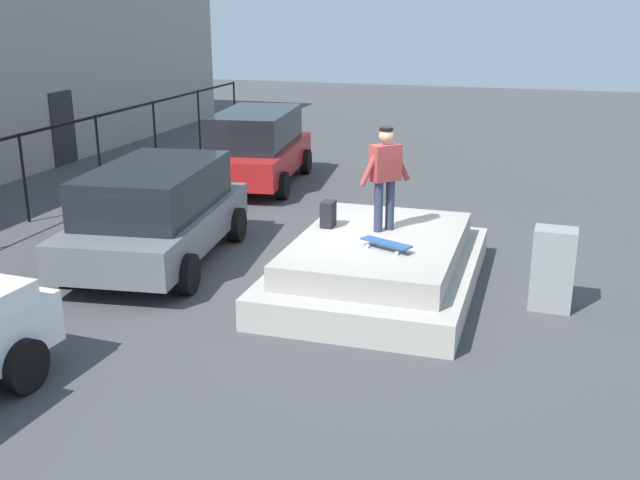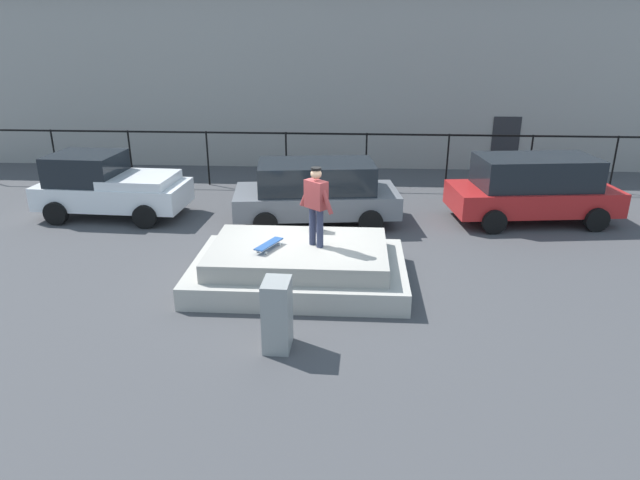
{
  "view_description": "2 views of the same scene",
  "coord_description": "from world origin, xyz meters",
  "views": [
    {
      "loc": [
        -10.97,
        -2.76,
        4.29
      ],
      "look_at": [
        0.22,
        0.68,
        0.56
      ],
      "focal_mm": 41.9,
      "sensor_mm": 36.0,
      "label": 1
    },
    {
      "loc": [
        0.96,
        -11.16,
        5.04
      ],
      "look_at": [
        0.24,
        0.25,
        0.71
      ],
      "focal_mm": 31.53,
      "sensor_mm": 36.0,
      "label": 2
    }
  ],
  "objects": [
    {
      "name": "ground_plane",
      "position": [
        0.0,
        0.0,
        0.0
      ],
      "size": [
        60.0,
        60.0,
        0.0
      ],
      "primitive_type": "plane",
      "color": "#424244"
    },
    {
      "name": "concrete_ledge",
      "position": [
        -0.16,
        -0.4,
        0.38
      ],
      "size": [
        4.43,
        2.95,
        0.83
      ],
      "color": "#ADA89E",
      "rests_on": "ground_plane"
    },
    {
      "name": "skateboarder",
      "position": [
        0.21,
        -0.39,
        1.79
      ],
      "size": [
        0.76,
        0.7,
        1.65
      ],
      "color": "#2D334C",
      "rests_on": "concrete_ledge"
    },
    {
      "name": "skateboard",
      "position": [
        -0.74,
        -0.63,
        0.93
      ],
      "size": [
        0.51,
        0.82,
        0.12
      ],
      "color": "#264C8C",
      "rests_on": "concrete_ledge"
    },
    {
      "name": "backpack",
      "position": [
        0.14,
        0.52,
        1.04
      ],
      "size": [
        0.28,
        0.2,
        0.42
      ],
      "primitive_type": "cube",
      "rotation": [
        0.0,
        0.0,
        6.27
      ],
      "color": "black",
      "rests_on": "concrete_ledge"
    },
    {
      "name": "car_grey_hatchback_mid",
      "position": [
        -0.07,
        3.51,
        0.9
      ],
      "size": [
        4.6,
        2.63,
        1.69
      ],
      "color": "slate",
      "rests_on": "ground_plane"
    },
    {
      "name": "car_red_hatchback_far",
      "position": [
        5.86,
        4.04,
        0.95
      ],
      "size": [
        4.64,
        2.54,
        1.8
      ],
      "color": "#B21E1E",
      "rests_on": "ground_plane"
    },
    {
      "name": "utility_box",
      "position": [
        -0.26,
        -3.0,
        0.61
      ],
      "size": [
        0.46,
        0.61,
        1.22
      ],
      "primitive_type": "cube",
      "rotation": [
        0.0,
        0.0,
        -0.03
      ],
      "color": "gray",
      "rests_on": "ground_plane"
    }
  ]
}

